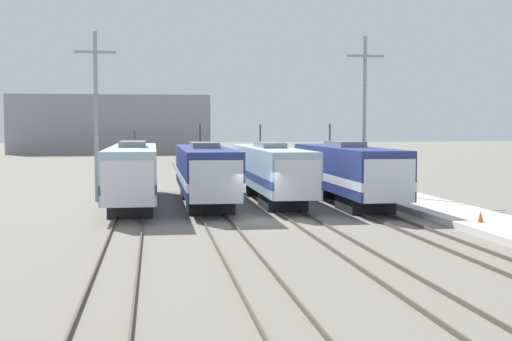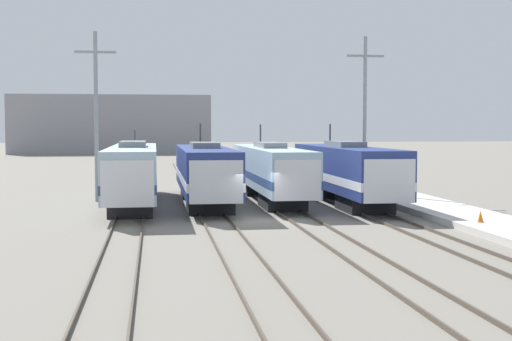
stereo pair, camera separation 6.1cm
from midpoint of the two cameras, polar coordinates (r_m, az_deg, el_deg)
ground_plane at (r=37.98m, az=0.23°, el=-4.01°), size 400.00×400.00×0.00m
rail_pair_far_left at (r=37.60m, az=-10.09°, el=-4.02°), size 1.51×120.00×0.15m
rail_pair_center_left at (r=37.71m, az=-3.18°, el=-3.95°), size 1.51×120.00×0.15m
rail_pair_center_right at (r=38.36m, az=3.58°, el=-3.83°), size 1.51×120.00×0.15m
rail_pair_far_right at (r=39.52m, az=10.04°, el=-3.66°), size 1.51×120.00×0.15m
locomotive_far_left at (r=45.35m, az=-9.77°, el=-0.17°), size 2.92×19.77×4.75m
locomotive_center_left at (r=45.63m, az=-4.07°, el=-0.16°), size 3.12×17.96×5.22m
locomotive_center_right at (r=47.62m, az=1.24°, el=-0.03°), size 2.86×19.28×5.16m
locomotive_far_right at (r=46.14m, az=7.31°, el=-0.11°), size 3.08×17.96×5.19m
catenary_tower_left at (r=48.46m, az=-12.64°, el=4.59°), size 2.70×0.27×11.25m
catenary_tower_right at (r=50.46m, az=8.72°, el=4.58°), size 2.70×0.27×11.25m
platform at (r=41.01m, az=15.66°, el=-3.34°), size 4.00×120.00×0.34m
traffic_cone at (r=36.31m, az=17.56°, el=-3.54°), size 0.31×0.31×0.55m
depot_building at (r=140.19m, az=-11.43°, el=3.63°), size 37.22×12.73×11.02m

